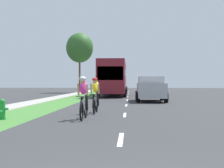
% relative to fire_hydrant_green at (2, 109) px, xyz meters
% --- Properties ---
extents(ground_plane, '(120.00, 120.00, 0.00)m').
position_rel_fire_hydrant_green_xyz_m(ground_plane, '(4.45, 11.90, -0.37)').
color(ground_plane, '#38383A').
extents(grass_verge, '(2.26, 70.00, 0.01)m').
position_rel_fire_hydrant_green_xyz_m(grass_verge, '(0.00, 11.90, -0.37)').
color(grass_verge, '#478438').
rests_on(grass_verge, ground_plane).
extents(sidewalk_concrete, '(1.53, 70.00, 0.10)m').
position_rel_fire_hydrant_green_xyz_m(sidewalk_concrete, '(-1.89, 11.90, -0.37)').
color(sidewalk_concrete, '#B2ADA3').
rests_on(sidewalk_concrete, ground_plane).
extents(lane_markings_center, '(0.12, 52.20, 0.01)m').
position_rel_fire_hydrant_green_xyz_m(lane_markings_center, '(4.45, 15.90, -0.37)').
color(lane_markings_center, white).
rests_on(lane_markings_center, ground_plane).
extents(fire_hydrant_green, '(0.44, 0.38, 0.76)m').
position_rel_fire_hydrant_green_xyz_m(fire_hydrant_green, '(0.00, 0.00, 0.00)').
color(fire_hydrant_green, '#1E8C33').
rests_on(fire_hydrant_green, ground_plane).
extents(cyclist_lead, '(0.42, 1.72, 1.58)m').
position_rel_fire_hydrant_green_xyz_m(cyclist_lead, '(2.97, 0.24, 0.44)').
color(cyclist_lead, black).
rests_on(cyclist_lead, ground_plane).
extents(cyclist_trailing, '(0.42, 1.72, 1.58)m').
position_rel_fire_hydrant_green_xyz_m(cyclist_trailing, '(3.15, 2.56, 0.44)').
color(cyclist_trailing, black).
rests_on(cyclist_trailing, ground_plane).
extents(suv_silver, '(2.15, 4.70, 1.79)m').
position_rel_fire_hydrant_green_xyz_m(suv_silver, '(6.17, 11.57, 0.58)').
color(suv_silver, '#A5A8AD').
rests_on(suv_silver, ground_plane).
extents(bus_maroon, '(2.78, 11.60, 3.48)m').
position_rel_fire_hydrant_green_xyz_m(bus_maroon, '(2.96, 21.44, 1.61)').
color(bus_maroon, maroon).
rests_on(bus_maroon, ground_plane).
extents(sedan_white, '(1.98, 4.30, 1.52)m').
position_rel_fire_hydrant_green_xyz_m(sedan_white, '(3.25, 40.15, 0.40)').
color(sedan_white, silver).
rests_on(sedan_white, ground_plane).
extents(pickup_blue, '(2.22, 5.10, 1.64)m').
position_rel_fire_hydrant_green_xyz_m(pickup_blue, '(2.73, 51.16, 0.46)').
color(pickup_blue, '#23389E').
rests_on(pickup_blue, ground_plane).
extents(street_tree_far, '(3.72, 3.72, 8.22)m').
position_rel_fire_hydrant_green_xyz_m(street_tree_far, '(-2.25, 31.33, 5.79)').
color(street_tree_far, brown).
rests_on(street_tree_far, ground_plane).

